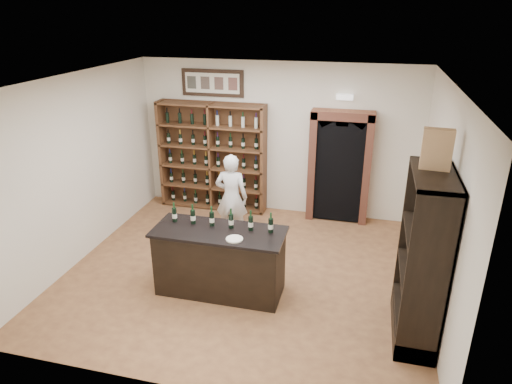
{
  "coord_description": "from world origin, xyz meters",
  "views": [
    {
      "loc": [
        1.7,
        -6.04,
        3.93
      ],
      "look_at": [
        0.11,
        0.3,
        1.26
      ],
      "focal_mm": 32.0,
      "sensor_mm": 36.0,
      "label": 1
    }
  ],
  "objects_px": {
    "tasting_counter": "(220,262)",
    "wine_shelf": "(213,156)",
    "wine_crate": "(437,149)",
    "side_cabinet": "(421,283)",
    "shopkeeper": "(232,197)",
    "counter_bottle_0": "(175,215)"
  },
  "relations": [
    {
      "from": "counter_bottle_0",
      "to": "side_cabinet",
      "type": "distance_m",
      "value": 3.49
    },
    {
      "from": "shopkeeper",
      "to": "tasting_counter",
      "type": "bearing_deg",
      "value": 98.18
    },
    {
      "from": "shopkeeper",
      "to": "counter_bottle_0",
      "type": "bearing_deg",
      "value": 72.82
    },
    {
      "from": "wine_shelf",
      "to": "tasting_counter",
      "type": "bearing_deg",
      "value": -69.44
    },
    {
      "from": "tasting_counter",
      "to": "shopkeeper",
      "type": "relative_size",
      "value": 1.19
    },
    {
      "from": "tasting_counter",
      "to": "counter_bottle_0",
      "type": "xyz_separation_m",
      "value": [
        -0.72,
        0.12,
        0.61
      ]
    },
    {
      "from": "wine_crate",
      "to": "tasting_counter",
      "type": "bearing_deg",
      "value": -178.43
    },
    {
      "from": "wine_shelf",
      "to": "counter_bottle_0",
      "type": "distance_m",
      "value": 2.83
    },
    {
      "from": "wine_shelf",
      "to": "side_cabinet",
      "type": "height_order",
      "value": "same"
    },
    {
      "from": "wine_crate",
      "to": "side_cabinet",
      "type": "bearing_deg",
      "value": -68.91
    },
    {
      "from": "counter_bottle_0",
      "to": "wine_shelf",
      "type": "bearing_deg",
      "value": 97.71
    },
    {
      "from": "wine_shelf",
      "to": "tasting_counter",
      "type": "relative_size",
      "value": 1.17
    },
    {
      "from": "wine_shelf",
      "to": "side_cabinet",
      "type": "distance_m",
      "value": 5.02
    },
    {
      "from": "tasting_counter",
      "to": "shopkeeper",
      "type": "distance_m",
      "value": 1.73
    },
    {
      "from": "tasting_counter",
      "to": "wine_shelf",
      "type": "bearing_deg",
      "value": 110.56
    },
    {
      "from": "counter_bottle_0",
      "to": "wine_crate",
      "type": "distance_m",
      "value": 3.67
    },
    {
      "from": "side_cabinet",
      "to": "shopkeeper",
      "type": "bearing_deg",
      "value": 147.16
    },
    {
      "from": "wine_shelf",
      "to": "tasting_counter",
      "type": "distance_m",
      "value": 3.19
    },
    {
      "from": "side_cabinet",
      "to": "counter_bottle_0",
      "type": "bearing_deg",
      "value": 172.97
    },
    {
      "from": "wine_shelf",
      "to": "tasting_counter",
      "type": "height_order",
      "value": "wine_shelf"
    },
    {
      "from": "wine_shelf",
      "to": "counter_bottle_0",
      "type": "xyz_separation_m",
      "value": [
        0.38,
        -2.81,
        0.01
      ]
    },
    {
      "from": "side_cabinet",
      "to": "tasting_counter",
      "type": "bearing_deg",
      "value": 173.72
    }
  ]
}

